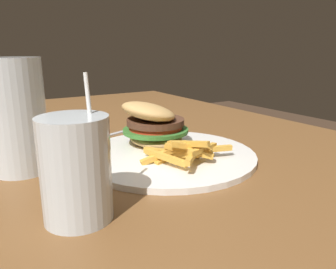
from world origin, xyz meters
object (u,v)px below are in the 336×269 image
at_px(meal_plate_near, 161,139).
at_px(juice_glass, 76,172).
at_px(beer_glass, 17,119).
at_px(spoon, 100,135).

height_order(meal_plate_near, juice_glass, juice_glass).
bearing_deg(meal_plate_near, beer_glass, 79.08).
relative_size(beer_glass, spoon, 1.06).
distance_m(beer_glass, spoon, 0.23).
xyz_separation_m(meal_plate_near, spoon, (0.17, 0.06, -0.02)).
bearing_deg(juice_glass, meal_plate_near, -53.01).
bearing_deg(spoon, beer_glass, 16.08).
xyz_separation_m(juice_glass, spoon, (0.32, -0.15, -0.05)).
bearing_deg(meal_plate_near, juice_glass, 126.99).
bearing_deg(beer_glass, meal_plate_near, -100.92).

